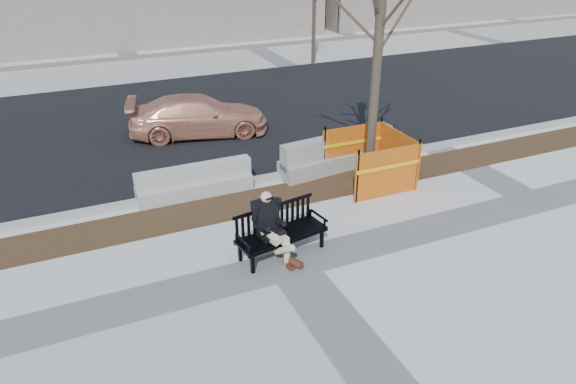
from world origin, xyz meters
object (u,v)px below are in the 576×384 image
at_px(tree_fence, 368,182).
at_px(sedan, 200,134).
at_px(bench, 282,254).
at_px(jersey_barrier_left, 196,195).
at_px(seated_man, 270,256).
at_px(jersey_barrier_right, 337,168).

relative_size(tree_fence, sedan, 1.60).
distance_m(tree_fence, sedan, 5.72).
xyz_separation_m(bench, sedan, (0.29, 6.97, 0.00)).
height_order(tree_fence, jersey_barrier_left, tree_fence).
relative_size(seated_man, jersey_barrier_right, 0.42).
height_order(sedan, jersey_barrier_right, sedan).
xyz_separation_m(bench, jersey_barrier_left, (-0.88, 3.10, 0.00)).
relative_size(bench, jersey_barrier_left, 0.67).
xyz_separation_m(bench, tree_fence, (3.22, 2.06, 0.00)).
distance_m(tree_fence, jersey_barrier_right, 1.08).
xyz_separation_m(seated_man, sedan, (0.53, 6.96, 0.00)).
xyz_separation_m(sedan, jersey_barrier_right, (2.63, -3.88, 0.00)).
bearing_deg(jersey_barrier_left, sedan, 73.03).
xyz_separation_m(bench, seated_man, (-0.24, 0.01, 0.00)).
bearing_deg(tree_fence, jersey_barrier_right, 106.51).
height_order(seated_man, jersey_barrier_right, seated_man).
xyz_separation_m(tree_fence, sedan, (-2.93, 4.91, 0.00)).
xyz_separation_m(seated_man, tree_fence, (3.47, 2.05, 0.00)).
bearing_deg(jersey_barrier_right, sedan, 117.92).
bearing_deg(sedan, jersey_barrier_left, 175.15).
bearing_deg(jersey_barrier_right, seated_man, -141.90).
relative_size(sedan, jersey_barrier_left, 1.51).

